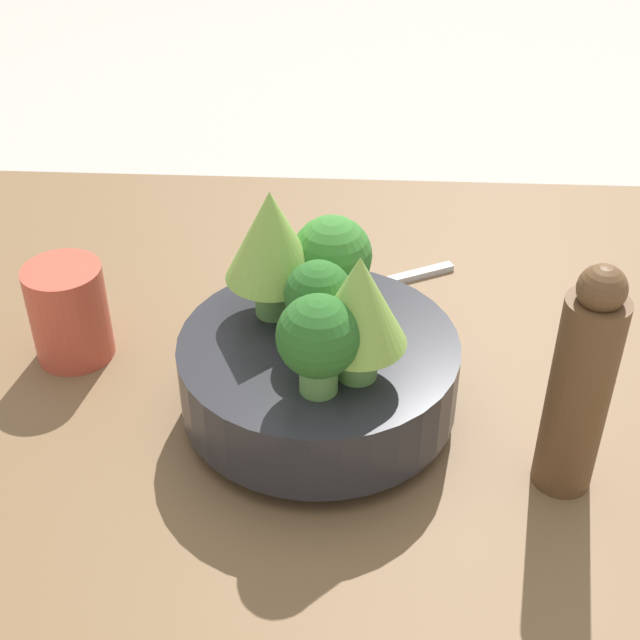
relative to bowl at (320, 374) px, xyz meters
The scene contains 11 objects.
ground_plane 0.09m from the bowl, 142.47° to the left, with size 6.00×6.00×0.00m, color #ADA89E.
table 0.07m from the bowl, 142.47° to the left, with size 1.18×0.85×0.04m.
bowl is the anchor object (origin of this frame).
romanesco_piece_far 0.10m from the bowl, 132.35° to the left, with size 0.07×0.07×0.10m.
broccoli_floret_front 0.09m from the bowl, 97.96° to the right, with size 0.06×0.06×0.07m.
romanesco_piece_near 0.11m from the bowl, 44.64° to the right, with size 0.07×0.07×0.10m.
broccoli_floret_center 0.07m from the bowl, 135.00° to the right, with size 0.05×0.05×0.07m.
broccoli_floret_back 0.09m from the bowl, 93.23° to the left, with size 0.06×0.06×0.07m.
cup 0.22m from the bowl, 17.51° to the right, with size 0.06×0.06×0.08m.
pepper_mill 0.19m from the bowl, 161.33° to the left, with size 0.04×0.04×0.18m.
fork 0.18m from the bowl, 101.87° to the right, with size 0.16×0.09×0.01m.
Camera 1 is at (0.00, 0.50, 0.51)m, focal length 50.00 mm.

